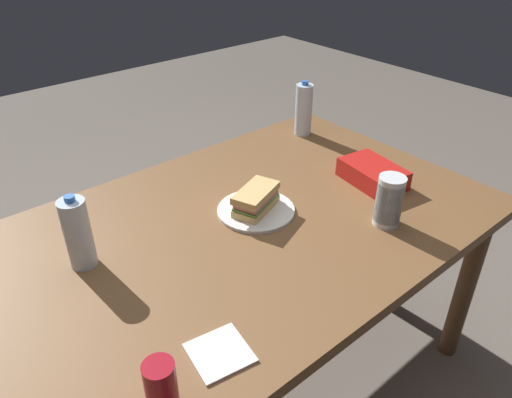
% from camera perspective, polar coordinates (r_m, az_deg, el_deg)
% --- Properties ---
extents(ground_plane, '(8.00, 8.00, 0.00)m').
position_cam_1_polar(ground_plane, '(2.05, -2.20, -20.82)').
color(ground_plane, '#70665B').
extents(dining_table, '(1.73, 1.05, 0.75)m').
position_cam_1_polar(dining_table, '(1.57, -2.70, -5.87)').
color(dining_table, brown).
rests_on(dining_table, ground_plane).
extents(paper_plate, '(0.26, 0.26, 0.01)m').
position_cam_1_polar(paper_plate, '(1.59, -0.00, -1.34)').
color(paper_plate, white).
rests_on(paper_plate, dining_table).
extents(sandwich, '(0.20, 0.15, 0.08)m').
position_cam_1_polar(sandwich, '(1.57, -0.01, 0.01)').
color(sandwich, '#DBB26B').
rests_on(sandwich, paper_plate).
extents(soda_can_red, '(0.07, 0.07, 0.12)m').
position_cam_1_polar(soda_can_red, '(1.04, -11.10, -20.77)').
color(soda_can_red, maroon).
rests_on(soda_can_red, dining_table).
extents(chip_bag, '(0.18, 0.25, 0.07)m').
position_cam_1_polar(chip_bag, '(1.80, 13.54, 2.90)').
color(chip_bag, red).
rests_on(chip_bag, dining_table).
extents(water_bottle_tall, '(0.07, 0.07, 0.23)m').
position_cam_1_polar(water_bottle_tall, '(1.40, -20.20, -3.82)').
color(water_bottle_tall, silver).
rests_on(water_bottle_tall, dining_table).
extents(plastic_cup_stack, '(0.08, 0.08, 0.17)m').
position_cam_1_polar(plastic_cup_stack, '(1.55, 15.37, -0.22)').
color(plastic_cup_stack, silver).
rests_on(plastic_cup_stack, dining_table).
extents(water_bottle_spare, '(0.07, 0.07, 0.24)m').
position_cam_1_polar(water_bottle_spare, '(2.11, 5.62, 10.42)').
color(water_bottle_spare, silver).
rests_on(water_bottle_spare, dining_table).
extents(paper_napkin, '(0.15, 0.15, 0.01)m').
position_cam_1_polar(paper_napkin, '(1.16, -4.28, -17.56)').
color(paper_napkin, white).
rests_on(paper_napkin, dining_table).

